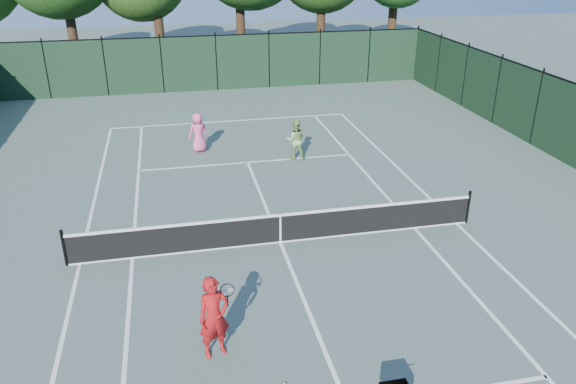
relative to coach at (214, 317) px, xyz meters
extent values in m
plane|color=#4C5C52|center=(2.25, 4.30, -0.92)|extent=(90.00, 90.00, 0.00)
cube|color=white|center=(-3.24, 4.30, -0.92)|extent=(0.10, 23.77, 0.01)
cube|color=white|center=(7.73, 4.30, -0.92)|extent=(0.10, 23.77, 0.01)
cube|color=white|center=(-1.87, 4.30, -0.92)|extent=(0.10, 23.77, 0.01)
cube|color=white|center=(6.36, 4.30, -0.92)|extent=(0.10, 23.77, 0.01)
cube|color=white|center=(2.25, 16.19, -0.92)|extent=(10.97, 0.10, 0.01)
cube|color=white|center=(2.25, 10.70, -0.92)|extent=(8.23, 0.10, 0.01)
cube|color=white|center=(2.25, 4.30, -0.92)|extent=(0.10, 12.80, 0.01)
cube|color=black|center=(2.25, 4.30, -0.46)|extent=(11.60, 0.03, 0.85)
cube|color=white|center=(2.25, 4.30, -0.04)|extent=(11.60, 0.05, 0.07)
cube|color=white|center=(2.25, 4.30, -0.90)|extent=(11.60, 0.05, 0.04)
cube|color=white|center=(2.25, 4.30, -0.46)|extent=(0.05, 0.04, 0.91)
cylinder|color=black|center=(-3.55, 4.30, -0.39)|extent=(0.09, 0.09, 1.06)
cylinder|color=black|center=(8.05, 4.30, -0.39)|extent=(0.09, 0.09, 1.06)
cube|color=black|center=(2.25, 22.30, 0.58)|extent=(24.00, 0.05, 3.00)
cylinder|color=black|center=(-5.75, 26.30, 1.48)|extent=(0.56, 0.56, 4.80)
cylinder|color=black|center=(-0.75, 26.10, 1.23)|extent=(0.56, 0.56, 4.30)
cylinder|color=black|center=(4.25, 26.60, 1.58)|extent=(0.56, 0.56, 5.00)
cylinder|color=black|center=(9.25, 25.90, 1.38)|extent=(0.56, 0.56, 4.60)
cylinder|color=black|center=(14.25, 26.40, 1.28)|extent=(0.56, 0.56, 4.40)
imported|color=#AA1315|center=(0.00, 0.00, 0.00)|extent=(0.77, 0.61, 1.84)
cylinder|color=black|center=(0.33, 0.46, 0.03)|extent=(0.03, 0.03, 0.30)
torus|color=black|center=(0.33, 0.46, 0.30)|extent=(0.30, 0.10, 0.30)
imported|color=#EE548C|center=(0.51, 12.35, -0.12)|extent=(0.90, 0.72, 1.60)
imported|color=#8CB95C|center=(4.14, 10.68, -0.12)|extent=(0.85, 0.71, 1.59)
sphere|color=yellow|center=(1.21, -1.23, -0.89)|extent=(0.07, 0.07, 0.07)
camera|label=1|loc=(-0.49, -9.44, 7.06)|focal=35.00mm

